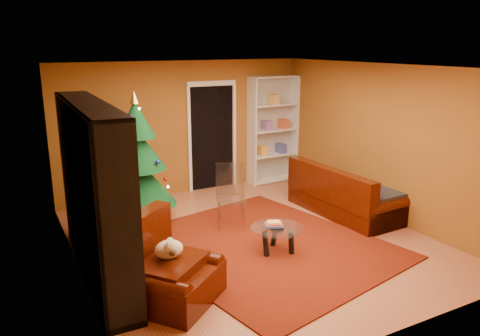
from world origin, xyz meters
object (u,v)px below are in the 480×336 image
white_bookshelf (273,130)px  armchair (171,268)px  gift_box_red (133,206)px  coffee_table (277,240)px  sofa (345,189)px  gift_box_green (152,213)px  media_unit (94,192)px  gift_box_teal (142,210)px  rug (264,246)px  acrylic_chair (231,200)px  dog (169,249)px  christmas_tree (138,159)px

white_bookshelf → armchair: (-3.63, -3.63, -0.71)m
gift_box_red → white_bookshelf: (3.22, 0.50, 1.02)m
armchair → coffee_table: armchair is taller
sofa → gift_box_green: bearing=65.4°
media_unit → gift_box_teal: media_unit is taller
media_unit → gift_box_teal: size_ratio=9.33×
rug → gift_box_teal: bearing=123.0°
gift_box_red → acrylic_chair: acrylic_chair is taller
acrylic_chair → white_bookshelf: bearing=67.8°
armchair → media_unit: bearing=80.7°
gift_box_red → coffee_table: 2.95m
armchair → dog: 0.21m
white_bookshelf → gift_box_red: bearing=-172.4°
gift_box_teal → gift_box_green: 0.19m
gift_box_green → gift_box_red: (-0.17, 0.54, -0.03)m
media_unit → acrylic_chair: 2.42m
dog → acrylic_chair: 2.32m
gift_box_teal → coffee_table: size_ratio=0.41×
media_unit → armchair: size_ratio=2.76×
coffee_table → acrylic_chair: size_ratio=0.83×
white_bookshelf → dog: 5.10m
media_unit → sofa: media_unit is taller
christmas_tree → gift_box_teal: size_ratio=7.01×
gift_box_red → sofa: 3.76m
christmas_tree → coffee_table: size_ratio=2.86×
gift_box_teal → gift_box_red: size_ratio=1.47×
gift_box_green → sofa: bearing=-21.9°
armchair → acrylic_chair: (1.64, 1.71, 0.05)m
sofa → dog: bearing=106.2°
gift_box_teal → sofa: 3.54m
gift_box_green → coffee_table: size_ratio=0.35×
acrylic_chair → sofa: bearing=13.3°
media_unit → armchair: bearing=-59.6°
media_unit → sofa: size_ratio=1.41×
rug → gift_box_red: size_ratio=16.68×
coffee_table → gift_box_red: bearing=117.6°
gift_box_teal → sofa: bearing=-23.2°
christmas_tree → sofa: size_ratio=1.06×
white_bookshelf → media_unit: bearing=-150.1°
gift_box_teal → armchair: size_ratio=0.30×
gift_box_green → gift_box_teal: bearing=133.6°
gift_box_green → acrylic_chair: bearing=-39.5°
dog → armchair: bearing=-135.0°
white_bookshelf → sofa: size_ratio=1.12×
christmas_tree → gift_box_red: (-0.02, 0.40, -0.96)m
rug → dog: bearing=-157.4°
christmas_tree → gift_box_red: size_ratio=10.33×
gift_box_teal → gift_box_red: bearing=96.4°
media_unit → gift_box_red: bearing=65.2°
gift_box_red → dog: dog is taller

